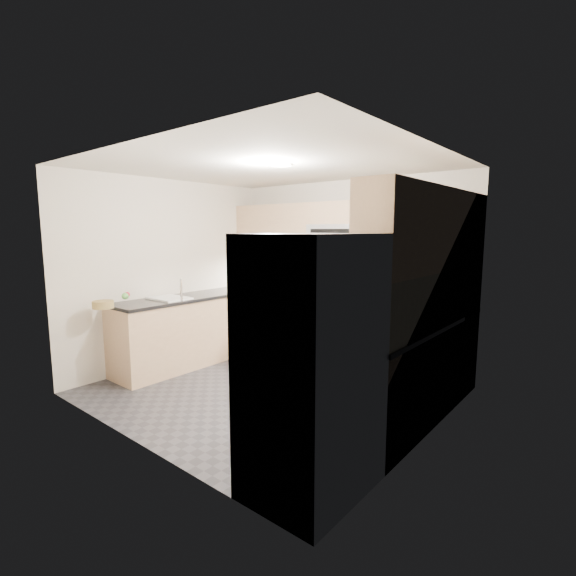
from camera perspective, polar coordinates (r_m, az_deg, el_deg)
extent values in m
cube|color=#232328|center=(4.92, -2.67, -13.84)|extent=(3.60, 3.20, 0.00)
cube|color=beige|center=(4.62, -2.88, 16.34)|extent=(3.60, 3.20, 0.02)
cube|color=beige|center=(5.88, 7.77, 2.26)|extent=(3.60, 0.02, 2.50)
cube|color=beige|center=(3.60, -20.16, -1.71)|extent=(3.60, 0.02, 2.50)
cube|color=beige|center=(5.96, -15.71, 2.11)|extent=(0.02, 3.20, 2.50)
cube|color=beige|center=(3.66, 18.61, -1.49)|extent=(0.02, 3.20, 2.50)
cube|color=tan|center=(6.41, -2.13, -4.45)|extent=(1.42, 0.60, 0.90)
cube|color=tan|center=(5.27, 16.07, -7.51)|extent=(1.42, 0.60, 0.90)
cube|color=tan|center=(4.10, 14.88, -11.89)|extent=(0.60, 1.70, 0.90)
cube|color=tan|center=(5.85, -13.72, -5.88)|extent=(0.60, 2.00, 0.90)
cube|color=black|center=(6.33, -2.15, -0.29)|extent=(1.42, 0.63, 0.04)
cube|color=black|center=(5.16, 16.27, -2.47)|extent=(1.42, 0.63, 0.04)
cube|color=black|center=(3.97, 15.12, -5.49)|extent=(0.63, 1.70, 0.04)
cube|color=black|center=(5.76, -13.87, -1.33)|extent=(0.63, 2.00, 0.04)
cube|color=tan|center=(5.71, 6.94, 7.88)|extent=(3.60, 0.35, 0.75)
cube|color=tan|center=(3.93, 18.03, 7.58)|extent=(0.35, 1.95, 0.75)
cube|color=#C9BA91|center=(5.88, 7.73, 1.72)|extent=(3.60, 0.01, 0.51)
cube|color=#C9BA91|center=(4.09, 20.77, -1.42)|extent=(0.01, 2.30, 0.51)
cube|color=#ADB0B6|center=(5.74, 5.91, -5.90)|extent=(0.76, 0.65, 0.91)
cube|color=black|center=(5.65, 5.97, -1.37)|extent=(0.76, 0.65, 0.03)
cube|color=black|center=(5.48, 3.98, -6.60)|extent=(0.62, 0.02, 0.45)
cylinder|color=#B2B5BA|center=(5.40, 3.89, -3.87)|extent=(0.60, 0.02, 0.02)
cube|color=#A7A9AF|center=(5.69, 6.79, 6.63)|extent=(0.76, 0.40, 0.40)
cube|color=black|center=(5.51, 5.63, 6.61)|extent=(0.60, 0.01, 0.28)
cube|color=#ABAFB3|center=(2.91, 3.33, -10.56)|extent=(0.70, 0.90, 1.80)
cylinder|color=#B2B5BA|center=(2.99, -4.55, -9.05)|extent=(0.02, 0.02, 1.20)
cylinder|color=#B2B5BA|center=(3.25, -0.09, -7.65)|extent=(0.02, 0.02, 1.20)
cube|color=white|center=(5.62, -15.90, -2.04)|extent=(0.52, 0.38, 0.16)
cylinder|color=silver|center=(5.38, -14.40, -0.26)|extent=(0.03, 0.03, 0.28)
cylinder|color=#69BD51|center=(5.11, 17.91, -1.36)|extent=(0.36, 0.36, 0.18)
cube|color=orange|center=(6.10, -0.59, -0.35)|extent=(0.42, 0.33, 0.01)
cylinder|color=#997F47|center=(5.19, -23.97, -2.08)|extent=(0.31, 0.31, 0.08)
sphere|color=red|center=(5.37, -21.13, -0.83)|extent=(0.06, 0.06, 0.06)
sphere|color=#53A145|center=(5.25, -21.38, -1.04)|extent=(0.08, 0.08, 0.08)
cube|color=silver|center=(5.45, 3.40, -5.60)|extent=(0.20, 0.05, 0.38)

